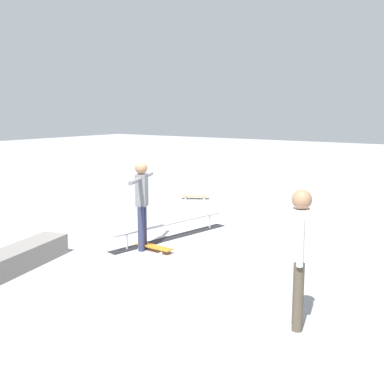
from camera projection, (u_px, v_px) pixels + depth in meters
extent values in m
plane|color=#9E9EA3|center=(178.00, 241.00, 9.46)|extent=(60.00, 60.00, 0.00)
cube|color=black|center=(172.00, 238.00, 9.68)|extent=(3.02, 0.76, 0.01)
cylinder|color=#B7B7BC|center=(210.00, 221.00, 10.46)|extent=(0.04, 0.04, 0.31)
cylinder|color=#B7B7BC|center=(127.00, 242.00, 8.85)|extent=(0.04, 0.04, 0.31)
cylinder|color=#B7B7BC|center=(172.00, 223.00, 9.63)|extent=(2.83, 0.54, 0.05)
cube|color=gray|center=(15.00, 259.00, 7.72)|extent=(2.27, 1.06, 0.36)
cylinder|color=#2D3351|center=(144.00, 227.00, 8.88)|extent=(0.16, 0.16, 0.83)
cylinder|color=#2D3351|center=(141.00, 229.00, 8.72)|extent=(0.16, 0.16, 0.83)
cube|color=slate|center=(142.00, 190.00, 8.68)|extent=(0.28, 0.26, 0.59)
sphere|color=#A87A56|center=(141.00, 168.00, 8.61)|extent=(0.23, 0.23, 0.23)
cylinder|color=slate|center=(147.00, 175.00, 9.01)|extent=(0.54, 0.29, 0.08)
cylinder|color=slate|center=(135.00, 181.00, 8.27)|extent=(0.54, 0.29, 0.08)
cube|color=orange|center=(154.00, 247.00, 8.78)|extent=(0.26, 0.81, 0.02)
cylinder|color=white|center=(139.00, 248.00, 8.87)|extent=(0.03, 0.06, 0.05)
cylinder|color=white|center=(148.00, 245.00, 9.05)|extent=(0.03, 0.06, 0.05)
cylinder|color=white|center=(161.00, 254.00, 8.54)|extent=(0.03, 0.06, 0.05)
cylinder|color=white|center=(169.00, 251.00, 8.71)|extent=(0.03, 0.06, 0.05)
cylinder|color=brown|center=(298.00, 291.00, 5.72)|extent=(0.16, 0.16, 0.85)
cylinder|color=brown|center=(298.00, 297.00, 5.55)|extent=(0.16, 0.16, 0.85)
cube|color=white|center=(300.00, 235.00, 5.51)|extent=(0.28, 0.27, 0.60)
sphere|color=#A87A56|center=(302.00, 200.00, 5.44)|extent=(0.23, 0.23, 0.23)
cylinder|color=white|center=(300.00, 236.00, 5.66)|extent=(0.10, 0.10, 0.57)
cylinder|color=white|center=(301.00, 243.00, 5.38)|extent=(0.10, 0.10, 0.57)
cube|color=tan|center=(195.00, 196.00, 13.87)|extent=(0.59, 0.79, 0.02)
cylinder|color=white|center=(205.00, 197.00, 13.98)|extent=(0.05, 0.06, 0.05)
cylinder|color=white|center=(204.00, 199.00, 13.75)|extent=(0.05, 0.06, 0.05)
cylinder|color=white|center=(186.00, 197.00, 14.01)|extent=(0.05, 0.06, 0.05)
cylinder|color=white|center=(186.00, 199.00, 13.78)|extent=(0.05, 0.06, 0.05)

